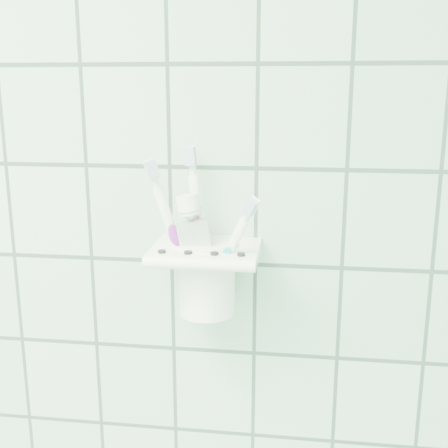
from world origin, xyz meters
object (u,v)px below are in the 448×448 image
toothbrush_blue (204,227)px  toothbrush_pink (197,232)px  holder_bracket (206,253)px  cup (207,275)px  toothbrush_orange (203,235)px  toothpaste_tube (207,245)px

toothbrush_blue → toothbrush_pink: bearing=-107.3°
holder_bracket → toothbrush_pink: toothbrush_pink is taller
toothbrush_pink → toothbrush_blue: (0.01, 0.02, 0.00)m
cup → toothbrush_orange: 0.05m
toothpaste_tube → holder_bracket: bearing=102.4°
toothbrush_pink → toothpaste_tube: toothbrush_pink is taller
cup → toothpaste_tube: toothpaste_tube is taller
toothbrush_pink → toothpaste_tube: 0.02m
toothbrush_pink → toothbrush_orange: 0.02m
holder_bracket → toothbrush_blue: size_ratio=0.65×
cup → toothbrush_pink: (-0.01, -0.01, 0.06)m
holder_bracket → toothbrush_blue: 0.03m
toothbrush_blue → toothpaste_tube: 0.03m
cup → toothpaste_tube: bearing=-76.6°
toothbrush_blue → holder_bracket: bearing=-66.0°
cup → toothbrush_blue: toothbrush_blue is taller
toothbrush_blue → toothbrush_orange: size_ratio=1.16×
holder_bracket → toothbrush_orange: 0.02m
holder_bracket → toothbrush_blue: bearing=109.8°
toothbrush_orange → toothbrush_pink: bearing=-84.2°
cup → toothbrush_pink: toothbrush_pink is taller
toothbrush_blue → toothbrush_orange: bearing=173.8°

